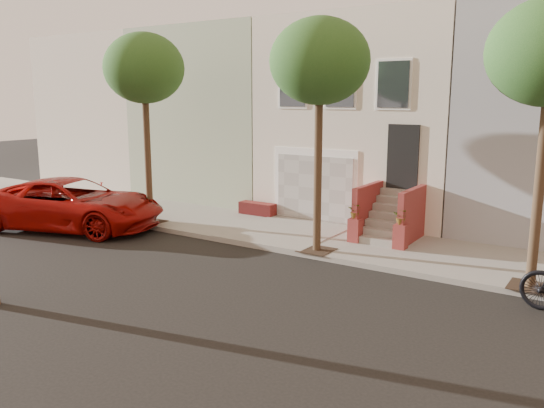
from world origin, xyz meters
The scene contains 6 objects.
ground centered at (0.00, 0.00, 0.00)m, with size 90.00×90.00×0.00m, color black.
sidewalk centered at (0.00, 5.35, 0.07)m, with size 40.00×3.70×0.15m, color gray.
house_row centered at (0.00, 11.19, 3.64)m, with size 33.10×11.70×7.00m.
tree_left centered at (-5.50, 3.90, 5.26)m, with size 2.70×2.57×6.30m.
tree_mid centered at (1.00, 3.90, 5.26)m, with size 2.70×2.57×6.30m.
pickup_truck centered at (-7.38, 2.17, 0.85)m, with size 2.83×6.13×1.70m, color #9C0C08.
Camera 1 is at (8.12, -9.24, 4.38)m, focal length 36.34 mm.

